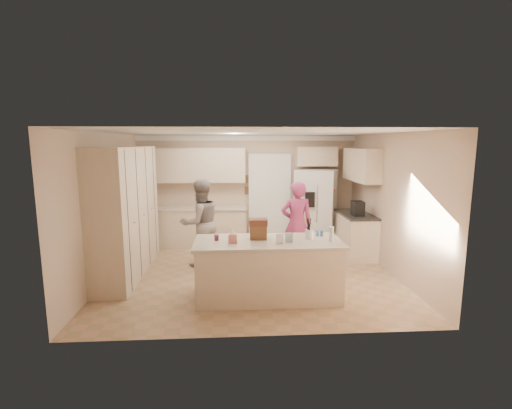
{
  "coord_description": "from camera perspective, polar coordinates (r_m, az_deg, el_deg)",
  "views": [
    {
      "loc": [
        -0.33,
        -6.64,
        2.42
      ],
      "look_at": [
        0.1,
        0.35,
        1.25
      ],
      "focal_mm": 26.0,
      "sensor_mm": 36.0,
      "label": 1
    }
  ],
  "objects": [
    {
      "name": "water_bottle",
      "position": [
        5.76,
        11.53,
        -4.53
      ],
      "size": [
        0.07,
        0.07,
        0.24
      ],
      "primitive_type": "cylinder",
      "color": "silver",
      "rests_on": "island_top"
    },
    {
      "name": "jam_jar",
      "position": [
        5.78,
        -6.1,
        -5.1
      ],
      "size": [
        0.07,
        0.07,
        0.09
      ],
      "primitive_type": "cylinder",
      "color": "#59263F",
      "rests_on": "island_top"
    },
    {
      "name": "fridge_magnets",
      "position": [
        8.54,
        9.69,
        -0.9
      ],
      "size": [
        0.76,
        0.02,
        1.44
      ],
      "primitive_type": null,
      "color": "tan",
      "rests_on": "refrigerator"
    },
    {
      "name": "wall_right",
      "position": [
        7.35,
        20.11,
        0.14
      ],
      "size": [
        0.02,
        4.6,
        2.6
      ],
      "primitive_type": "cube",
      "color": "#CCB096",
      "rests_on": "ground"
    },
    {
      "name": "utensil_crock",
      "position": [
        5.89,
        8.18,
        -4.57
      ],
      "size": [
        0.13,
        0.13,
        0.15
      ],
      "primitive_type": "cylinder",
      "color": "white",
      "rests_on": "island_top"
    },
    {
      "name": "island_top",
      "position": [
        5.77,
        1.89,
        -5.8
      ],
      "size": [
        2.28,
        0.96,
        0.05
      ],
      "primitive_type": "cube",
      "color": "beige",
      "rests_on": "island_base"
    },
    {
      "name": "right_upper_cab",
      "position": [
        8.32,
        15.9,
        5.89
      ],
      "size": [
        0.35,
        1.5,
        0.7
      ],
      "primitive_type": "cube",
      "color": "beige",
      "rests_on": "wall_right"
    },
    {
      "name": "right_countertop",
      "position": [
        8.22,
        15.14,
        -1.51
      ],
      "size": [
        0.63,
        1.24,
        0.04
      ],
      "primitive_type": "cube",
      "color": "#2D2B28",
      "rests_on": "right_base_cab"
    },
    {
      "name": "doorway_casing",
      "position": [
        9.03,
        2.11,
        0.75
      ],
      "size": [
        1.02,
        0.03,
        2.22
      ],
      "primitive_type": "cube",
      "color": "white",
      "rests_on": "floor"
    },
    {
      "name": "wall_left",
      "position": [
        7.11,
        -22.18,
        -0.29
      ],
      "size": [
        0.02,
        4.6,
        2.6
      ],
      "primitive_type": "cube",
      "color": "#CCB096",
      "rests_on": "ground"
    },
    {
      "name": "doorway_opening",
      "position": [
        9.07,
        2.08,
        0.79
      ],
      "size": [
        0.9,
        0.06,
        2.1
      ],
      "primitive_type": "cube",
      "color": "black",
      "rests_on": "floor"
    },
    {
      "name": "wall_frame_upper",
      "position": [
        8.96,
        -1.27,
        3.91
      ],
      "size": [
        0.15,
        0.02,
        0.2
      ],
      "primitive_type": "cube",
      "color": "brown",
      "rests_on": "wall_back"
    },
    {
      "name": "back_base_cab",
      "position": [
        8.9,
        -8.74,
        -3.48
      ],
      "size": [
        2.2,
        0.6,
        0.88
      ],
      "primitive_type": "cube",
      "color": "beige",
      "rests_on": "floor"
    },
    {
      "name": "back_upper_cab",
      "position": [
        8.82,
        -8.91,
        5.99
      ],
      "size": [
        2.2,
        0.35,
        0.8
      ],
      "primitive_type": "cube",
      "color": "beige",
      "rests_on": "wall_back"
    },
    {
      "name": "back_countertop",
      "position": [
        8.8,
        -8.82,
        -0.57
      ],
      "size": [
        2.24,
        0.63,
        0.04
      ],
      "primitive_type": "cube",
      "color": "beige",
      "rests_on": "back_base_cab"
    },
    {
      "name": "coffee_maker",
      "position": [
        7.99,
        15.37,
        -0.59
      ],
      "size": [
        0.22,
        0.28,
        0.3
      ],
      "primitive_type": "cube",
      "color": "black",
      "rests_on": "right_countertop"
    },
    {
      "name": "over_fridge_cab",
      "position": [
        8.99,
        9.27,
        7.32
      ],
      "size": [
        0.95,
        0.35,
        0.45
      ],
      "primitive_type": "cube",
      "color": "beige",
      "rests_on": "wall_back"
    },
    {
      "name": "tissue_box",
      "position": [
        5.62,
        -3.62,
        -5.21
      ],
      "size": [
        0.13,
        0.13,
        0.14
      ],
      "primitive_type": "cube",
      "color": "#D1706D",
      "rests_on": "island_top"
    },
    {
      "name": "shaker_salt",
      "position": [
        6.09,
        9.42,
        -4.42
      ],
      "size": [
        0.05,
        0.05,
        0.09
      ],
      "primitive_type": "cylinder",
      "color": "#4B72B0",
      "rests_on": "island_top"
    },
    {
      "name": "dollhouse_body",
      "position": [
        5.82,
        0.33,
        -4.28
      ],
      "size": [
        0.26,
        0.18,
        0.22
      ],
      "primitive_type": "cube",
      "color": "brown",
      "rests_on": "island_top"
    },
    {
      "name": "teen_boy",
      "position": [
        7.39,
        -8.56,
        -2.8
      ],
      "size": [
        1.05,
        0.99,
        1.72
      ],
      "primitive_type": "imported",
      "rotation": [
        0.0,
        0.0,
        3.69
      ],
      "color": "gray",
      "rests_on": "floor"
    },
    {
      "name": "dollhouse_roof",
      "position": [
        5.78,
        0.33,
        -2.74
      ],
      "size": [
        0.28,
        0.2,
        0.1
      ],
      "primitive_type": "cube",
      "color": "#592D1E",
      "rests_on": "dollhouse_body"
    },
    {
      "name": "island_base",
      "position": [
        5.91,
        1.87,
        -10.11
      ],
      "size": [
        2.2,
        0.9,
        0.88
      ],
      "primitive_type": "cube",
      "color": "beige",
      "rests_on": "floor"
    },
    {
      "name": "shaker_pepper",
      "position": [
        6.11,
        10.07,
        -4.4
      ],
      "size": [
        0.05,
        0.05,
        0.09
      ],
      "primitive_type": "cylinder",
      "color": "#4B72B0",
      "rests_on": "island_top"
    },
    {
      "name": "greeting_card_b",
      "position": [
        5.63,
        5.09,
        -5.1
      ],
      "size": [
        0.12,
        0.05,
        0.16
      ],
      "primitive_type": "cube",
      "rotation": [
        0.15,
        0.0,
        -0.1
      ],
      "color": "silver",
      "rests_on": "island_top"
    },
    {
      "name": "pantry_bank",
      "position": [
        7.22,
        -19.29,
        -0.98
      ],
      "size": [
        0.6,
        2.6,
        2.35
      ],
      "primitive_type": "cube",
      "color": "beige",
      "rests_on": "floor"
    },
    {
      "name": "teen_girl",
      "position": [
        7.29,
        6.27,
        -3.04
      ],
      "size": [
        0.62,
        0.42,
        1.69
      ],
      "primitive_type": "imported",
      "rotation": [
        0.0,
        0.0,
        3.12
      ],
      "color": "#AC3F81",
      "rests_on": "floor"
    },
    {
      "name": "fridge_handle_r",
      "position": [
        8.52,
        10.06,
        0.08
      ],
      "size": [
        0.02,
        0.02,
        0.85
      ],
      "primitive_type": "cylinder",
      "color": "silver",
      "rests_on": "refrigerator"
    },
    {
      "name": "crown_back",
      "position": [
        8.91,
        -1.43,
        10.19
      ],
      "size": [
        5.2,
        0.08,
        0.12
      ],
      "primitive_type": "cube",
      "color": "white",
      "rests_on": "wall_back"
    },
    {
      "name": "wall_frame_lower",
      "position": [
        8.99,
        -1.27,
        2.2
      ],
      "size": [
        0.15,
        0.02,
        0.2
      ],
      "primitive_type": "cube",
      "color": "brown",
      "rests_on": "wall_back"
    },
    {
      "name": "fridge_seam",
      "position": [
        8.55,
        9.68,
        -0.89
      ],
      "size": [
        0.02,
        0.02,
        1.78
      ],
      "primitive_type": "cube",
      "color": "gray",
      "rests_on": "refrigerator"
    },
    {
      "name": "wall_front",
      "position": [
        4.48,
        0.83,
        -4.98
      ],
      "size": [
        5.2,
        0.02,
        2.6
      ],
      "primitive_type": "cube",
      "color": "#CCB096",
      "rests_on": "ground"
    },
    {
      "name": "refrigerator",
      "position": [
        8.89,
        9.16,
        -0.48
      ],
      "size": [
        1.11,
        1.01,
        1.8
      ],
      "primitive_type": "cube",
      "rotation": [
        0.0,
        0.0,
        -0.42
      ],
      "color": "white",
      "rests_on": "floor"
    },
    {
      "name": "wall_back",
      "position": [
        9.02,
        -1.41,
        2.35
      ],
      "size": [
        5.2,
        0.02,
        2.6
      ],
      "primitive_type": "cube",
      "color": "#CCB096",
      "rests_on": "ground"
    },
    {
      "name": "tissue_plume",
      "position": [
        5.6,
        -3.63,
        -4.12
      ],
      "size": [
        0.08,
        0.08,
        0.08
      ],
      "primitive_type": "cone",
      "color": "white",
      "rests_on": "tissue_box"
    },
    {
      "name": "floor",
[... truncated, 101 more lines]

